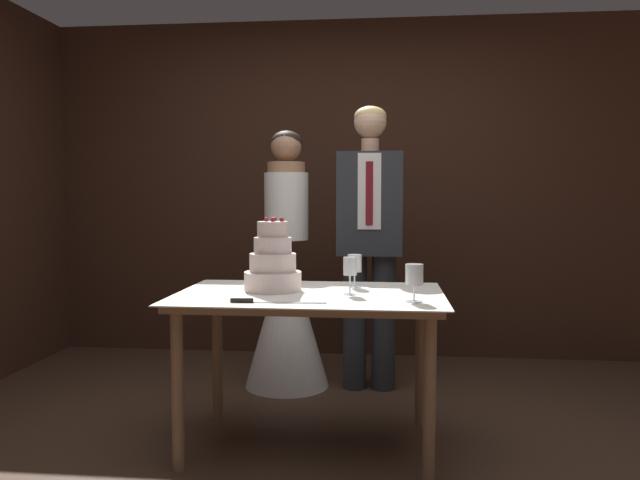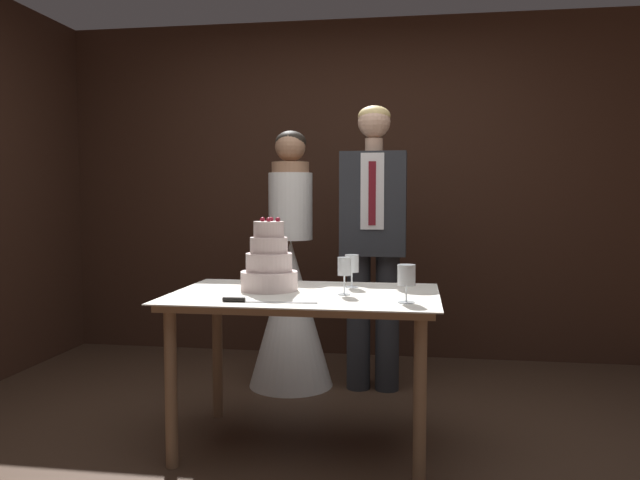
# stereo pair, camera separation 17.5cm
# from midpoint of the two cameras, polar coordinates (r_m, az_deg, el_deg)

# --- Properties ---
(ground_plane) EXTENTS (40.00, 40.00, 0.00)m
(ground_plane) POSITION_cam_midpoint_polar(r_m,az_deg,el_deg) (3.04, 0.27, -19.70)
(ground_plane) COLOR #422D21
(wall_back) EXTENTS (4.69, 0.12, 2.55)m
(wall_back) POSITION_cam_midpoint_polar(r_m,az_deg,el_deg) (4.84, 3.92, 4.64)
(wall_back) COLOR #382116
(wall_back) RESTS_ON ground_plane
(cake_table) EXTENTS (1.28, 0.84, 0.76)m
(cake_table) POSITION_cam_midpoint_polar(r_m,az_deg,el_deg) (3.03, 0.27, -6.54)
(cake_table) COLOR #8E6B4C
(cake_table) RESTS_ON ground_plane
(tiered_cake) EXTENTS (0.28, 0.28, 0.36)m
(tiered_cake) POSITION_cam_midpoint_polar(r_m,az_deg,el_deg) (3.09, -3.08, -2.23)
(tiered_cake) COLOR beige
(tiered_cake) RESTS_ON cake_table
(cake_knife) EXTENTS (0.42, 0.04, 0.02)m
(cake_knife) POSITION_cam_midpoint_polar(r_m,az_deg,el_deg) (2.76, -4.50, -5.55)
(cake_knife) COLOR silver
(cake_knife) RESTS_ON cake_table
(wine_glass_near) EXTENTS (0.08, 0.08, 0.17)m
(wine_glass_near) POSITION_cam_midpoint_polar(r_m,az_deg,el_deg) (2.77, 9.71, -3.37)
(wine_glass_near) COLOR silver
(wine_glass_near) RESTS_ON cake_table
(wine_glass_middle) EXTENTS (0.06, 0.06, 0.18)m
(wine_glass_middle) POSITION_cam_midpoint_polar(r_m,az_deg,el_deg) (2.95, 3.94, -2.62)
(wine_glass_middle) COLOR silver
(wine_glass_middle) RESTS_ON cake_table
(wine_glass_far) EXTENTS (0.07, 0.07, 0.17)m
(wine_glass_far) POSITION_cam_midpoint_polar(r_m,az_deg,el_deg) (3.19, 4.49, -2.33)
(wine_glass_far) COLOR silver
(wine_glass_far) RESTS_ON cake_table
(bride) EXTENTS (0.54, 0.54, 1.64)m
(bride) POSITION_cam_midpoint_polar(r_m,az_deg,el_deg) (4.02, -1.44, -4.95)
(bride) COLOR white
(bride) RESTS_ON ground_plane
(groom) EXTENTS (0.40, 0.25, 1.78)m
(groom) POSITION_cam_midpoint_polar(r_m,az_deg,el_deg) (3.92, 6.18, 0.61)
(groom) COLOR #282B30
(groom) RESTS_ON ground_plane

